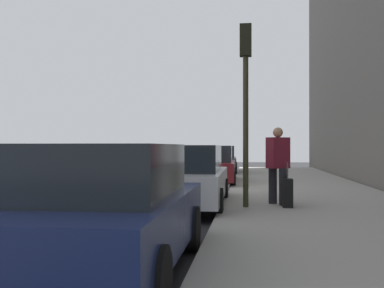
# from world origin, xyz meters

# --- Properties ---
(ground_plane) EXTENTS (56.00, 56.00, 0.00)m
(ground_plane) POSITION_xyz_m (0.00, 0.00, 0.00)
(ground_plane) COLOR black
(sidewalk) EXTENTS (28.00, 4.60, 0.15)m
(sidewalk) POSITION_xyz_m (0.00, -3.30, 0.07)
(sidewalk) COLOR gray
(sidewalk) RESTS_ON ground
(lane_stripe_centre) EXTENTS (28.00, 0.14, 0.01)m
(lane_stripe_centre) POSITION_xyz_m (0.00, 3.20, 0.00)
(lane_stripe_centre) COLOR gold
(lane_stripe_centre) RESTS_ON ground
(snow_bank_curb) EXTENTS (8.16, 0.56, 0.22)m
(snow_bank_curb) POSITION_xyz_m (-0.22, -0.70, 0.11)
(snow_bank_curb) COLOR white
(snow_bank_curb) RESTS_ON ground
(parked_car_navy) EXTENTS (4.22, 1.92, 1.51)m
(parked_car_navy) POSITION_xyz_m (-11.26, 0.00, 0.76)
(parked_car_navy) COLOR black
(parked_car_navy) RESTS_ON ground
(parked_car_silver) EXTENTS (4.58, 1.94, 1.51)m
(parked_car_silver) POSITION_xyz_m (-5.56, -0.15, 0.76)
(parked_car_silver) COLOR black
(parked_car_silver) RESTS_ON ground
(parked_car_maroon) EXTENTS (4.77, 2.00, 1.51)m
(parked_car_maroon) POSITION_xyz_m (1.27, -0.18, 0.76)
(parked_car_maroon) COLOR black
(parked_car_maroon) RESTS_ON ground
(parked_car_charcoal) EXTENTS (4.85, 2.02, 1.51)m
(parked_car_charcoal) POSITION_xyz_m (8.09, -0.04, 0.76)
(parked_car_charcoal) COLOR black
(parked_car_charcoal) RESTS_ON ground
(pedestrian_burgundy_coat) EXTENTS (0.52, 0.57, 1.77)m
(pedestrian_burgundy_coat) POSITION_xyz_m (-5.51, -2.30, 1.10)
(pedestrian_burgundy_coat) COLOR black
(pedestrian_burgundy_coat) RESTS_ON sidewalk
(pedestrian_tan_coat) EXTENTS (0.53, 0.55, 1.71)m
(pedestrian_tan_coat) POSITION_xyz_m (12.37, -2.91, 1.06)
(pedestrian_tan_coat) COLOR black
(pedestrian_tan_coat) RESTS_ON sidewalk
(traffic_light_pole) EXTENTS (0.35, 0.26, 4.03)m
(traffic_light_pole) POSITION_xyz_m (-6.05, -1.57, 2.89)
(traffic_light_pole) COLOR #2D2D19
(traffic_light_pole) RESTS_ON sidewalk
(rolling_suitcase) EXTENTS (0.34, 0.22, 0.99)m
(rolling_suitcase) POSITION_xyz_m (-6.00, -2.48, 0.47)
(rolling_suitcase) COLOR black
(rolling_suitcase) RESTS_ON sidewalk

